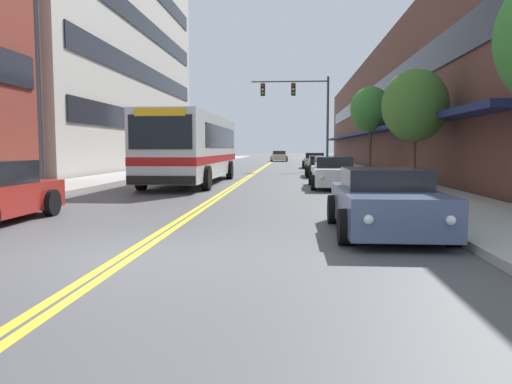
# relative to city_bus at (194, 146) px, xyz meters

# --- Properties ---
(ground_plane) EXTENTS (240.00, 240.00, 0.00)m
(ground_plane) POSITION_rel_city_bus_xyz_m (2.17, 20.66, -1.79)
(ground_plane) COLOR #4C4C4F
(sidewalk_left) EXTENTS (3.18, 106.00, 0.15)m
(sidewalk_left) POSITION_rel_city_bus_xyz_m (-4.92, 20.66, -1.72)
(sidewalk_left) COLOR #9E9B96
(sidewalk_left) RESTS_ON ground_plane
(sidewalk_right) EXTENTS (3.18, 106.00, 0.15)m
(sidewalk_right) POSITION_rel_city_bus_xyz_m (9.26, 20.66, -1.72)
(sidewalk_right) COLOR #9E9B96
(sidewalk_right) RESTS_ON ground_plane
(centre_line) EXTENTS (0.34, 106.00, 0.01)m
(centre_line) POSITION_rel_city_bus_xyz_m (2.17, 20.66, -1.79)
(centre_line) COLOR yellow
(centre_line) RESTS_ON ground_plane
(storefront_row_right) EXTENTS (9.10, 68.00, 9.44)m
(storefront_row_right) POSITION_rel_city_bus_xyz_m (15.08, 20.66, 2.92)
(storefront_row_right) COLOR brown
(storefront_row_right) RESTS_ON ground_plane
(city_bus) EXTENTS (2.95, 12.11, 3.17)m
(city_bus) POSITION_rel_city_bus_xyz_m (0.00, 0.00, 0.00)
(city_bus) COLOR silver
(city_bus) RESTS_ON ground_plane
(car_dark_grey_parked_left_near) EXTENTS (2.14, 4.50, 1.27)m
(car_dark_grey_parked_left_near) POSITION_rel_city_bus_xyz_m (-2.14, 17.20, -1.21)
(car_dark_grey_parked_left_near) COLOR #38383D
(car_dark_grey_parked_left_near) RESTS_ON ground_plane
(car_silver_parked_left_mid) EXTENTS (2.03, 4.65, 1.34)m
(car_silver_parked_left_mid) POSITION_rel_city_bus_xyz_m (-2.12, 11.02, -1.16)
(car_silver_parked_left_mid) COLOR #B7B7BC
(car_silver_parked_left_mid) RESTS_ON ground_plane
(car_slate_blue_parked_right_foreground) EXTENTS (2.08, 4.22, 1.29)m
(car_slate_blue_parked_right_foreground) POSITION_rel_city_bus_xyz_m (6.59, -13.80, -1.18)
(car_slate_blue_parked_right_foreground) COLOR #475675
(car_slate_blue_parked_right_foreground) RESTS_ON ground_plane
(car_beige_parked_right_mid) EXTENTS (2.00, 4.49, 1.28)m
(car_beige_parked_right_mid) POSITION_rel_city_bus_xyz_m (6.57, 18.51, -1.20)
(car_beige_parked_right_mid) COLOR #BCAD89
(car_beige_parked_right_mid) RESTS_ON ground_plane
(car_white_parked_right_far) EXTENTS (2.00, 4.84, 1.32)m
(car_white_parked_right_far) POSITION_rel_city_bus_xyz_m (6.49, -2.26, -1.18)
(car_white_parked_right_far) COLOR white
(car_white_parked_right_far) RESTS_ON ground_plane
(car_black_parked_right_end) EXTENTS (2.01, 4.47, 1.22)m
(car_black_parked_right_end) POSITION_rel_city_bus_xyz_m (6.51, 6.07, -1.22)
(car_black_parked_right_end) COLOR black
(car_black_parked_right_end) RESTS_ON ground_plane
(car_champagne_moving_lead) EXTENTS (2.11, 4.47, 1.32)m
(car_champagne_moving_lead) POSITION_rel_city_bus_xyz_m (3.04, 39.66, -1.16)
(car_champagne_moving_lead) COLOR beige
(car_champagne_moving_lead) RESTS_ON ground_plane
(traffic_signal_mast) EXTENTS (5.88, 0.38, 7.06)m
(traffic_signal_mast) POSITION_rel_city_bus_xyz_m (5.46, 14.55, 3.21)
(traffic_signal_mast) COLOR #47474C
(traffic_signal_mast) RESTS_ON ground_plane
(street_lamp_left_near) EXTENTS (2.00, 0.28, 7.97)m
(street_lamp_left_near) POSITION_rel_city_bus_xyz_m (-2.87, -8.64, 2.91)
(street_lamp_left_near) COLOR #47474C
(street_lamp_left_near) RESTS_ON ground_plane
(street_tree_right_mid) EXTENTS (2.55, 2.55, 4.59)m
(street_tree_right_mid) POSITION_rel_city_bus_xyz_m (9.48, -3.83, 1.54)
(street_tree_right_mid) COLOR brown
(street_tree_right_mid) RESTS_ON sidewalk_right
(street_tree_right_far) EXTENTS (2.62, 2.62, 5.48)m
(street_tree_right_far) POSITION_rel_city_bus_xyz_m (9.75, 9.09, 2.38)
(street_tree_right_far) COLOR brown
(street_tree_right_far) RESTS_ON sidewalk_right
(fire_hydrant) EXTENTS (0.29, 0.21, 0.82)m
(fire_hydrant) POSITION_rel_city_bus_xyz_m (8.12, -3.45, -1.23)
(fire_hydrant) COLOR red
(fire_hydrant) RESTS_ON sidewalk_right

